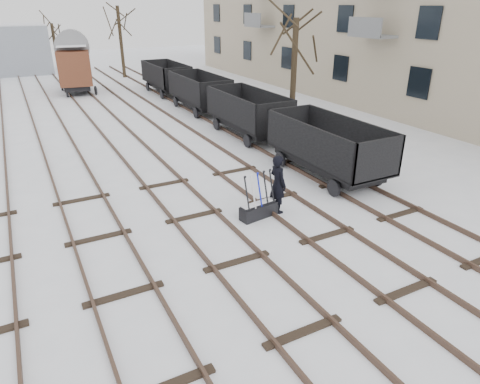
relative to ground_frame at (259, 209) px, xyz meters
The scene contains 13 objects.
ground 2.75m from the ground_frame, 132.31° to the right, with size 120.00×120.00×0.00m, color white.
tracks 11.80m from the ground_frame, 98.97° to the left, with size 13.90×52.00×0.16m.
shed_right 38.48m from the ground_frame, 98.74° to the left, with size 7.00×6.00×4.50m.
ground_frame is the anchor object (origin of this frame).
worker 1.02m from the ground_frame, ahead, with size 0.71×0.47×1.95m, color black.
freight_wagon_a 4.61m from the ground_frame, 24.63° to the left, with size 2.18×5.45×2.23m.
freight_wagon_b 9.31m from the ground_frame, 63.40° to the left, with size 2.18×5.45×2.23m.
freight_wagon_c 15.30m from the ground_frame, 74.20° to the left, with size 2.18×5.45×2.23m.
freight_wagon_d 21.52m from the ground_frame, 78.85° to the left, with size 2.18×5.45×2.23m.
box_van_wagon 24.72m from the ground_frame, 94.10° to the left, with size 3.16×4.97×3.54m.
tree_near 10.53m from the ground_frame, 50.23° to the left, with size 0.30×0.30×5.68m, color black.
tree_far_left 38.86m from the ground_frame, 92.32° to the left, with size 0.30×0.30×4.47m, color black.
tree_far_right 30.65m from the ground_frame, 83.99° to the left, with size 0.30×0.30×6.12m, color black.
Camera 1 is at (-4.42, -8.55, 6.32)m, focal length 32.00 mm.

